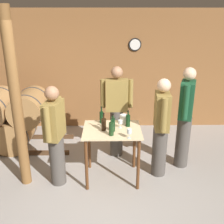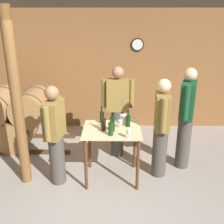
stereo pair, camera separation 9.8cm
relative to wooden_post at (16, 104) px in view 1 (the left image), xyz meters
The scene contains 17 objects.
ground_plane 1.88m from the wooden_post, 18.20° to the right, with size 14.00×14.00×0.00m, color #9E9993.
back_wall 2.62m from the wooden_post, 61.76° to the left, with size 8.40×0.08×2.70m.
barrel_rack 1.61m from the wooden_post, 119.88° to the left, with size 2.88×0.89×1.20m.
tasting_table 1.54m from the wooden_post, ahead, with size 0.91×0.75×0.88m.
wooden_post is the anchor object (origin of this frame).
wine_bottle_far_left 1.33m from the wooden_post, 16.34° to the left, with size 0.06×0.06×0.28m.
wine_bottle_left 1.32m from the wooden_post, ahead, with size 0.07×0.07×0.29m.
wine_bottle_center 1.43m from the wooden_post, ahead, with size 0.07×0.07×0.29m.
wine_bottle_right 1.45m from the wooden_post, ahead, with size 0.07×0.07×0.28m.
wine_bottle_far_right 1.71m from the wooden_post, ahead, with size 0.07×0.07×0.27m.
wine_glass_near_left 1.58m from the wooden_post, ahead, with size 0.07×0.07×0.13m.
wine_glass_near_center 1.70m from the wooden_post, ahead, with size 0.07×0.07×0.15m.
ice_bucket 1.69m from the wooden_post, 12.95° to the left, with size 0.14×0.14×0.13m.
person_host 1.79m from the wooden_post, 30.71° to the left, with size 0.59×0.24×1.72m.
person_visitor_with_scarf 0.73m from the wooden_post, ahead, with size 0.29×0.58×1.61m.
person_visitor_bearded 2.72m from the wooden_post, 10.19° to the left, with size 0.34×0.56×1.78m.
person_visitor_near_door 2.25m from the wooden_post, ahead, with size 0.25×0.59×1.66m.
Camera 1 is at (0.10, -3.23, 2.57)m, focal length 42.00 mm.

